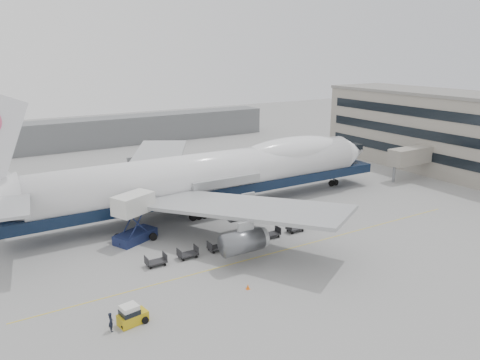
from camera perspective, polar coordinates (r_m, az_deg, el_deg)
ground at (r=61.97m, az=1.57°, el=-6.73°), size 260.00×260.00×0.00m
apron_line at (r=57.44m, az=4.86°, el=-8.65°), size 60.00×0.15×0.01m
hangar at (r=121.61m, az=-20.94°, el=5.09°), size 110.00×8.00×7.00m
airliner at (r=70.32m, az=-3.27°, el=0.81°), size 67.00×55.30×19.98m
catering_truck at (r=60.48m, az=-12.79°, el=-4.20°), size 6.05×5.23×6.20m
baggage_tug at (r=44.20m, az=-13.09°, el=-15.77°), size 2.73×1.75×1.87m
ground_worker at (r=43.60m, az=-15.47°, el=-16.34°), size 0.44×0.66×1.78m
traffic_cone at (r=48.81m, az=0.98°, el=-12.88°), size 0.39×0.39×0.57m
dolly_0 at (r=54.32m, az=-10.22°, el=-9.73°), size 2.30×1.35×1.30m
dolly_1 at (r=55.69m, az=-6.38°, el=-8.91°), size 2.30×1.35×1.30m
dolly_2 at (r=57.30m, az=-2.76°, el=-8.10°), size 2.30×1.35×1.30m
dolly_3 at (r=59.13m, az=0.63°, el=-7.30°), size 2.30×1.35×1.30m
dolly_4 at (r=61.16m, az=3.80°, el=-6.54°), size 2.30×1.35×1.30m
dolly_5 at (r=63.38m, az=6.75°, el=-5.80°), size 2.30×1.35×1.30m
dolly_6 at (r=65.75m, az=9.48°, el=-5.11°), size 2.30×1.35×1.30m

